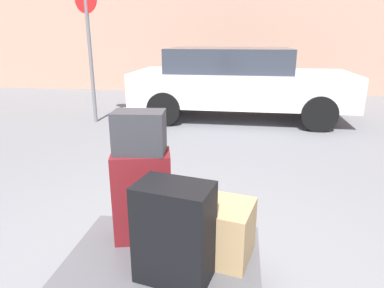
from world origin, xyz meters
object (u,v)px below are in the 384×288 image
suitcase_black_front_right (174,232)px  no_parking_sign (89,41)px  suitcase_maroon_stacked_top (142,196)px  duffel_bag_charcoal_topmost_pile (139,132)px  parked_car (238,81)px  bollard_kerb_near (333,96)px  luggage_cart (164,264)px  duffel_bag_tan_front_left (204,227)px

suitcase_black_front_right → no_parking_sign: (-2.55, 4.77, 0.94)m
suitcase_maroon_stacked_top → no_parking_sign: 5.04m
suitcase_maroon_stacked_top → duffel_bag_charcoal_topmost_pile: duffel_bag_charcoal_topmost_pile is taller
suitcase_maroon_stacked_top → parked_car: parked_car is taller
bollard_kerb_near → parked_car: bearing=-155.9°
duffel_bag_charcoal_topmost_pile → bollard_kerb_near: (2.66, 6.12, -0.72)m
parked_car → no_parking_sign: (-2.79, -0.76, 0.80)m
suitcase_black_front_right → bollard_kerb_near: (2.38, 6.49, -0.27)m
luggage_cart → no_parking_sign: size_ratio=0.46×
suitcase_black_front_right → duffel_bag_charcoal_topmost_pile: (-0.29, 0.37, 0.45)m
parked_car → no_parking_sign: no_parking_sign is taller
suitcase_black_front_right → parked_car: (0.23, 5.53, 0.14)m
duffel_bag_charcoal_topmost_pile → suitcase_black_front_right: bearing=-58.1°
suitcase_maroon_stacked_top → no_parking_sign: size_ratio=0.24×
suitcase_black_front_right → duffel_bag_charcoal_topmost_pile: bearing=140.0°
duffel_bag_tan_front_left → bollard_kerb_near: size_ratio=0.82×
suitcase_black_front_right → no_parking_sign: size_ratio=0.22×
suitcase_maroon_stacked_top → duffel_bag_tan_front_left: 0.45m
luggage_cart → suitcase_maroon_stacked_top: 0.45m
parked_car → bollard_kerb_near: 2.38m
bollard_kerb_near → suitcase_maroon_stacked_top: bearing=-113.5°
no_parking_sign → bollard_kerb_near: bearing=19.2°
bollard_kerb_near → no_parking_sign: size_ratio=0.28×
luggage_cart → duffel_bag_tan_front_left: size_ratio=2.02×
suitcase_black_front_right → luggage_cart: bearing=132.1°
suitcase_black_front_right → no_parking_sign: 5.50m
luggage_cart → duffel_bag_charcoal_topmost_pile: 0.84m
parked_car → no_parking_sign: size_ratio=1.70×
duffel_bag_charcoal_topmost_pile → bollard_kerb_near: size_ratio=0.44×
parked_car → luggage_cart: bearing=-93.6°
suitcase_black_front_right → parked_car: bearing=100.0°
suitcase_maroon_stacked_top → suitcase_black_front_right: 0.47m
duffel_bag_charcoal_topmost_pile → parked_car: (0.52, 5.16, -0.31)m
duffel_bag_tan_front_left → bollard_kerb_near: bollard_kerb_near is taller
suitcase_black_front_right → duffel_bag_tan_front_left: (0.13, 0.26, -0.11)m
duffel_bag_tan_front_left → luggage_cart: bearing=-148.8°
suitcase_maroon_stacked_top → duffel_bag_charcoal_topmost_pile: (0.00, 0.00, 0.43)m
suitcase_black_front_right → no_parking_sign: no_parking_sign is taller
bollard_kerb_near → duffel_bag_charcoal_topmost_pile: bearing=-113.5°
luggage_cart → bollard_kerb_near: size_ratio=1.66×
duffel_bag_tan_front_left → suitcase_maroon_stacked_top: bearing=178.5°
suitcase_maroon_stacked_top → bollard_kerb_near: (2.66, 6.12, -0.29)m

